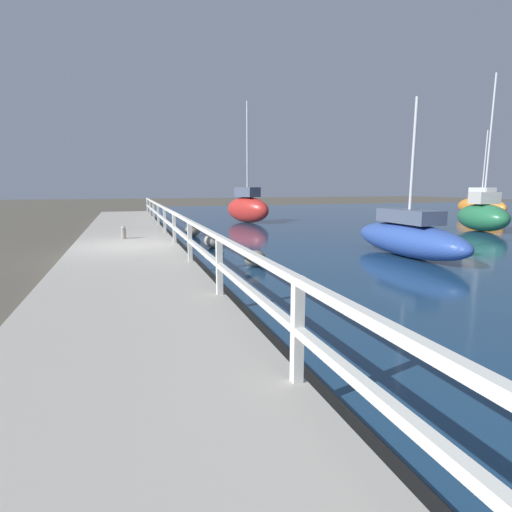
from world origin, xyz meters
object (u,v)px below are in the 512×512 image
(sailboat_green, at_px, (483,215))
(sailboat_red, at_px, (247,208))
(mooring_bollard, at_px, (123,232))
(sailboat_blue, at_px, (408,237))
(sailboat_orange, at_px, (481,205))

(sailboat_green, relative_size, sailboat_red, 1.04)
(mooring_bollard, distance_m, sailboat_blue, 9.51)
(mooring_bollard, bearing_deg, sailboat_blue, -29.90)
(sailboat_blue, bearing_deg, sailboat_green, 30.54)
(mooring_bollard, height_order, sailboat_red, sailboat_red)
(mooring_bollard, xyz_separation_m, sailboat_orange, (23.43, 6.75, 0.31))
(mooring_bollard, xyz_separation_m, sailboat_blue, (8.24, -4.74, 0.08))
(sailboat_blue, bearing_deg, sailboat_orange, 37.19)
(sailboat_blue, bearing_deg, mooring_bollard, 150.19)
(mooring_bollard, distance_m, sailboat_green, 16.26)
(sailboat_orange, distance_m, sailboat_green, 9.86)
(mooring_bollard, distance_m, sailboat_orange, 24.38)
(sailboat_blue, height_order, sailboat_red, sailboat_red)
(sailboat_red, bearing_deg, sailboat_orange, -28.13)
(sailboat_red, bearing_deg, sailboat_green, -64.50)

